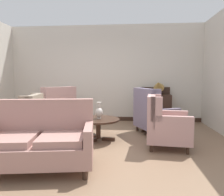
{
  "coord_description": "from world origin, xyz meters",
  "views": [
    {
      "loc": [
        0.82,
        -3.96,
        1.32
      ],
      "look_at": [
        0.39,
        0.82,
        0.87
      ],
      "focal_mm": 34.19,
      "sensor_mm": 36.0,
      "label": 1
    }
  ],
  "objects_px": {
    "sideboard": "(155,107)",
    "side_table": "(150,113)",
    "settee": "(39,141)",
    "armchair_near_window": "(164,125)",
    "porcelain_vase": "(99,112)",
    "armchair_foreground_right": "(153,115)",
    "armchair_back_corner": "(24,122)",
    "armchair_near_sideboard": "(56,112)",
    "gramophone": "(158,87)",
    "coffee_table": "(98,122)"
  },
  "relations": [
    {
      "from": "sideboard",
      "to": "side_table",
      "type": "bearing_deg",
      "value": -103.51
    },
    {
      "from": "settee",
      "to": "armchair_near_window",
      "type": "relative_size",
      "value": 1.68
    },
    {
      "from": "armchair_near_window",
      "to": "porcelain_vase",
      "type": "bearing_deg",
      "value": 79.53
    },
    {
      "from": "armchair_foreground_right",
      "to": "armchair_near_window",
      "type": "height_order",
      "value": "armchair_foreground_right"
    },
    {
      "from": "armchair_back_corner",
      "to": "sideboard",
      "type": "bearing_deg",
      "value": 116.85
    },
    {
      "from": "armchair_near_sideboard",
      "to": "armchair_near_window",
      "type": "relative_size",
      "value": 1.19
    },
    {
      "from": "gramophone",
      "to": "armchair_foreground_right",
      "type": "bearing_deg",
      "value": -102.32
    },
    {
      "from": "settee",
      "to": "armchair_near_sideboard",
      "type": "height_order",
      "value": "armchair_near_sideboard"
    },
    {
      "from": "settee",
      "to": "sideboard",
      "type": "distance_m",
      "value": 3.96
    },
    {
      "from": "settee",
      "to": "coffee_table",
      "type": "bearing_deg",
      "value": 57.7
    },
    {
      "from": "armchair_near_sideboard",
      "to": "gramophone",
      "type": "height_order",
      "value": "gramophone"
    },
    {
      "from": "armchair_near_sideboard",
      "to": "armchair_near_window",
      "type": "height_order",
      "value": "armchair_near_sideboard"
    },
    {
      "from": "armchair_foreground_right",
      "to": "side_table",
      "type": "bearing_deg",
      "value": -16.11
    },
    {
      "from": "armchair_foreground_right",
      "to": "armchair_back_corner",
      "type": "bearing_deg",
      "value": 82.53
    },
    {
      "from": "armchair_near_window",
      "to": "coffee_table",
      "type": "bearing_deg",
      "value": 80.43
    },
    {
      "from": "settee",
      "to": "armchair_near_sideboard",
      "type": "bearing_deg",
      "value": 95.1
    },
    {
      "from": "armchair_back_corner",
      "to": "side_table",
      "type": "xyz_separation_m",
      "value": [
        2.69,
        1.13,
        0.03
      ]
    },
    {
      "from": "settee",
      "to": "sideboard",
      "type": "relative_size",
      "value": 1.58
    },
    {
      "from": "coffee_table",
      "to": "side_table",
      "type": "xyz_separation_m",
      "value": [
        1.17,
        0.9,
        0.07
      ]
    },
    {
      "from": "gramophone",
      "to": "coffee_table",
      "type": "bearing_deg",
      "value": -128.67
    },
    {
      "from": "porcelain_vase",
      "to": "sideboard",
      "type": "height_order",
      "value": "sideboard"
    },
    {
      "from": "coffee_table",
      "to": "armchair_near_sideboard",
      "type": "height_order",
      "value": "armchair_near_sideboard"
    },
    {
      "from": "armchair_back_corner",
      "to": "armchair_near_window",
      "type": "distance_m",
      "value": 2.85
    },
    {
      "from": "sideboard",
      "to": "gramophone",
      "type": "distance_m",
      "value": 0.6
    },
    {
      "from": "porcelain_vase",
      "to": "armchair_foreground_right",
      "type": "xyz_separation_m",
      "value": [
        1.19,
        0.66,
        -0.15
      ]
    },
    {
      "from": "porcelain_vase",
      "to": "armchair_near_sideboard",
      "type": "xyz_separation_m",
      "value": [
        -1.24,
        0.83,
        -0.15
      ]
    },
    {
      "from": "coffee_table",
      "to": "gramophone",
      "type": "relative_size",
      "value": 1.87
    },
    {
      "from": "armchair_near_sideboard",
      "to": "armchair_foreground_right",
      "type": "distance_m",
      "value": 2.44
    },
    {
      "from": "armchair_foreground_right",
      "to": "side_table",
      "type": "relative_size",
      "value": 1.5
    },
    {
      "from": "gramophone",
      "to": "settee",
      "type": "bearing_deg",
      "value": -122.34
    },
    {
      "from": "armchair_near_sideboard",
      "to": "gramophone",
      "type": "bearing_deg",
      "value": 151.04
    },
    {
      "from": "settee",
      "to": "porcelain_vase",
      "type": "bearing_deg",
      "value": 57.45
    },
    {
      "from": "armchair_back_corner",
      "to": "gramophone",
      "type": "height_order",
      "value": "gramophone"
    },
    {
      "from": "coffee_table",
      "to": "armchair_near_window",
      "type": "distance_m",
      "value": 1.37
    },
    {
      "from": "side_table",
      "to": "sideboard",
      "type": "bearing_deg",
      "value": 76.49
    },
    {
      "from": "armchair_back_corner",
      "to": "gramophone",
      "type": "bearing_deg",
      "value": 115.31
    },
    {
      "from": "side_table",
      "to": "gramophone",
      "type": "xyz_separation_m",
      "value": [
        0.29,
        0.92,
        0.63
      ]
    },
    {
      "from": "armchair_near_sideboard",
      "to": "armchair_near_window",
      "type": "xyz_separation_m",
      "value": [
        2.55,
        -1.2,
        -0.02
      ]
    },
    {
      "from": "gramophone",
      "to": "armchair_back_corner",
      "type": "bearing_deg",
      "value": -145.56
    },
    {
      "from": "coffee_table",
      "to": "side_table",
      "type": "distance_m",
      "value": 1.47
    },
    {
      "from": "armchair_back_corner",
      "to": "gramophone",
      "type": "distance_m",
      "value": 3.67
    },
    {
      "from": "sideboard",
      "to": "settee",
      "type": "bearing_deg",
      "value": -121.12
    },
    {
      "from": "porcelain_vase",
      "to": "side_table",
      "type": "height_order",
      "value": "porcelain_vase"
    },
    {
      "from": "porcelain_vase",
      "to": "gramophone",
      "type": "bearing_deg",
      "value": 51.36
    },
    {
      "from": "coffee_table",
      "to": "armchair_near_window",
      "type": "bearing_deg",
      "value": -15.25
    },
    {
      "from": "coffee_table",
      "to": "armchair_near_window",
      "type": "xyz_separation_m",
      "value": [
        1.32,
        -0.36,
        0.05
      ]
    },
    {
      "from": "coffee_table",
      "to": "armchair_back_corner",
      "type": "bearing_deg",
      "value": -171.56
    },
    {
      "from": "coffee_table",
      "to": "porcelain_vase",
      "type": "height_order",
      "value": "porcelain_vase"
    },
    {
      "from": "armchair_near_window",
      "to": "gramophone",
      "type": "height_order",
      "value": "gramophone"
    },
    {
      "from": "porcelain_vase",
      "to": "sideboard",
      "type": "bearing_deg",
      "value": 53.55
    }
  ]
}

